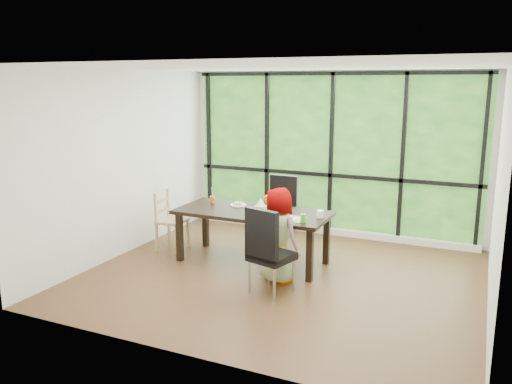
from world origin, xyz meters
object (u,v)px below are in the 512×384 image
at_px(dining_table, 252,237).
at_px(orange_cup, 212,200).
at_px(chair_interior_leather, 272,250).
at_px(child_toddler, 268,223).
at_px(chair_end_beech, 172,221).
at_px(chair_window_leather, 279,211).
at_px(plate_far, 238,205).
at_px(plate_near, 288,219).
at_px(green_cup, 303,218).
at_px(tissue_box, 261,210).
at_px(child_older, 281,235).
at_px(white_mug, 320,214).

relative_size(dining_table, orange_cup, 20.62).
xyz_separation_m(chair_interior_leather, child_toddler, (-0.67, 1.46, -0.10)).
distance_m(chair_interior_leather, chair_end_beech, 2.23).
relative_size(chair_window_leather, plate_far, 4.65).
relative_size(plate_near, green_cup, 2.11).
xyz_separation_m(dining_table, chair_interior_leather, (0.67, -0.90, 0.17)).
bearing_deg(orange_cup, plate_near, -16.96).
bearing_deg(tissue_box, green_cup, -12.14).
distance_m(dining_table, chair_window_leather, 0.92).
height_order(dining_table, child_older, child_older).
distance_m(plate_near, orange_cup, 1.43).
bearing_deg(tissue_box, child_older, -40.86).
xyz_separation_m(plate_near, green_cup, (0.23, -0.06, 0.05)).
bearing_deg(dining_table, chair_interior_leather, -53.38).
distance_m(dining_table, chair_end_beech, 1.36).
bearing_deg(chair_window_leather, chair_interior_leather, -69.80).
distance_m(chair_window_leather, child_toddler, 0.35).
distance_m(dining_table, chair_interior_leather, 1.13).
height_order(chair_window_leather, child_toddler, chair_window_leather).
xyz_separation_m(dining_table, child_toddler, (0.00, 0.56, 0.06)).
distance_m(chair_window_leather, chair_interior_leather, 1.90).
height_order(child_older, plate_near, child_older).
height_order(chair_end_beech, green_cup, chair_end_beech).
height_order(plate_far, tissue_box, tissue_box).
distance_m(chair_interior_leather, tissue_box, 0.94).
bearing_deg(tissue_box, dining_table, 143.22).
xyz_separation_m(white_mug, tissue_box, (-0.78, -0.19, 0.01)).
bearing_deg(dining_table, white_mug, 2.80).
bearing_deg(plate_near, green_cup, -15.14).
distance_m(child_toddler, orange_cup, 0.91).
relative_size(dining_table, chair_interior_leather, 1.99).
height_order(child_toddler, plate_near, child_toddler).
bearing_deg(plate_near, child_older, -86.35).
relative_size(dining_table, plate_far, 9.24).
bearing_deg(child_older, orange_cup, -6.59).
xyz_separation_m(orange_cup, white_mug, (1.72, -0.15, -0.00)).
xyz_separation_m(dining_table, plate_near, (0.61, -0.22, 0.38)).
bearing_deg(white_mug, plate_far, 172.68).
distance_m(orange_cup, green_cup, 1.67).
xyz_separation_m(chair_interior_leather, plate_near, (-0.05, 0.68, 0.22)).
xyz_separation_m(plate_far, green_cup, (1.17, -0.49, 0.05)).
distance_m(chair_end_beech, child_older, 2.07).
xyz_separation_m(chair_window_leather, chair_interior_leather, (0.62, -1.80, 0.00)).
bearing_deg(chair_interior_leather, tissue_box, -41.71).
bearing_deg(green_cup, chair_end_beech, 172.13).
height_order(plate_near, tissue_box, tissue_box).
bearing_deg(tissue_box, orange_cup, 160.21).
relative_size(dining_table, white_mug, 22.35).
relative_size(dining_table, chair_end_beech, 2.39).
xyz_separation_m(child_toddler, orange_cup, (-0.75, -0.37, 0.36)).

